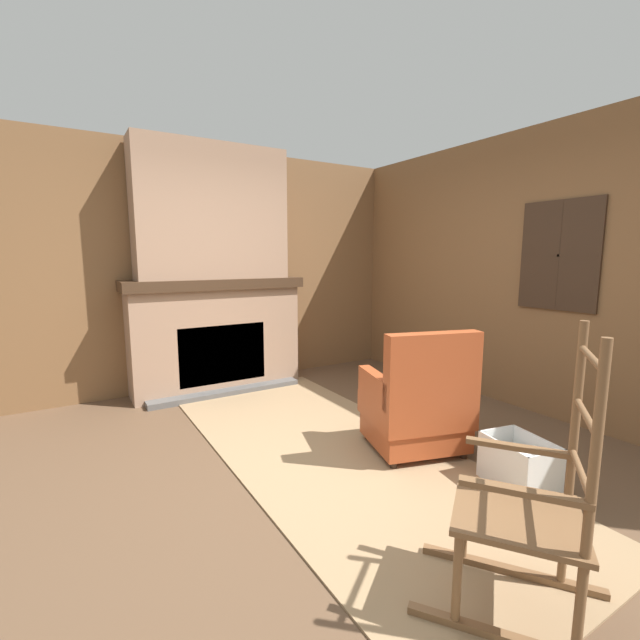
{
  "coord_description": "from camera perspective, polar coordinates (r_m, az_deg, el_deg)",
  "views": [
    {
      "loc": [
        2.48,
        -1.46,
        1.49
      ],
      "look_at": [
        -0.91,
        0.6,
        0.9
      ],
      "focal_mm": 24.0,
      "sensor_mm": 36.0,
      "label": 1
    }
  ],
  "objects": [
    {
      "name": "wood_panel_wall_left",
      "position": [
        5.09,
        -14.77,
        6.54
      ],
      "size": [
        0.06,
        5.34,
        2.68
      ],
      "color": "brown",
      "rests_on": "ground"
    },
    {
      "name": "chimney_breast",
      "position": [
        4.88,
        -14.19,
        13.71
      ],
      "size": [
        0.38,
        1.62,
        1.42
      ],
      "color": "#9E7A60",
      "rests_on": "fireplace_hearth"
    },
    {
      "name": "area_rug",
      "position": [
        3.46,
        1.7,
        -16.98
      ],
      "size": [
        3.79,
        1.55,
        0.01
      ],
      "color": "#997A56",
      "rests_on": "ground"
    },
    {
      "name": "storage_case",
      "position": [
        4.98,
        -11.25,
        6.39
      ],
      "size": [
        0.17,
        0.24,
        0.15
      ],
      "color": "black",
      "rests_on": "fireplace_hearth"
    },
    {
      "name": "ground_plane",
      "position": [
        3.24,
        -0.76,
        -18.94
      ],
      "size": [
        14.0,
        14.0,
        0.0
      ],
      "primitive_type": "plane",
      "color": "brown"
    },
    {
      "name": "fireplace_hearth",
      "position": [
        4.92,
        -13.59,
        -1.94
      ],
      "size": [
        0.64,
        1.94,
        1.25
      ],
      "color": "#9E7A60",
      "rests_on": "ground"
    },
    {
      "name": "armchair",
      "position": [
        3.39,
        12.87,
        -11.31
      ],
      "size": [
        0.8,
        0.85,
        0.97
      ],
      "rotation": [
        0.0,
        0.0,
        2.85
      ],
      "color": "#A84723",
      "rests_on": "ground"
    },
    {
      "name": "wood_panel_wall_back",
      "position": [
        4.59,
        26.19,
        5.81
      ],
      "size": [
        5.34,
        0.09,
        2.68
      ],
      "color": "brown",
      "rests_on": "ground"
    },
    {
      "name": "laundry_basket",
      "position": [
        3.18,
        24.99,
        -16.97
      ],
      "size": [
        0.47,
        0.38,
        0.33
      ],
      "rotation": [
        0.0,
        0.0,
        -0.19
      ],
      "color": "white",
      "rests_on": "ground"
    },
    {
      "name": "firewood_stack",
      "position": [
        4.92,
        12.76,
        -8.17
      ],
      "size": [
        0.42,
        0.47,
        0.22
      ],
      "rotation": [
        0.0,
        0.0,
        -0.18
      ],
      "color": "brown",
      "rests_on": "ground"
    },
    {
      "name": "rocking_chair",
      "position": [
        2.12,
        26.02,
        -22.83
      ],
      "size": [
        0.9,
        0.83,
        1.23
      ],
      "rotation": [
        0.0,
        0.0,
        3.77
      ],
      "color": "brown",
      "rests_on": "ground"
    },
    {
      "name": "oil_lamp_vase",
      "position": [
        4.74,
        -22.32,
        6.21
      ],
      "size": [
        0.09,
        0.09,
        0.3
      ],
      "color": "silver",
      "rests_on": "fireplace_hearth"
    }
  ]
}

